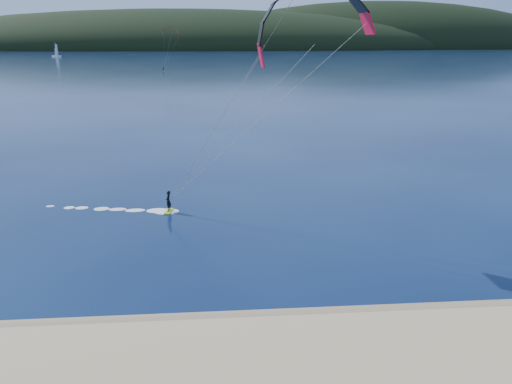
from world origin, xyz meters
TOP-DOWN VIEW (x-y plane):
  - wet_sand at (0.00, 4.50)m, footprint 220.00×2.50m
  - headland at (0.63, 745.28)m, footprint 1200.00×310.00m
  - kitesurfer_near at (5.11, 15.61)m, footprint 24.85×8.64m
  - kitesurfer_far at (-19.58, 197.48)m, footprint 8.56×6.81m
  - sailboat at (-128.96, 397.08)m, footprint 8.10×5.45m

SIDE VIEW (x-z plane):
  - headland at x=0.63m, z-range -70.00..70.00m
  - wet_sand at x=0.00m, z-range 0.00..0.10m
  - sailboat at x=-128.96m, z-range -4.83..6.50m
  - kitesurfer_near at x=5.11m, z-range 3.97..20.77m
  - kitesurfer_far at x=-19.58m, z-range 5.83..23.36m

